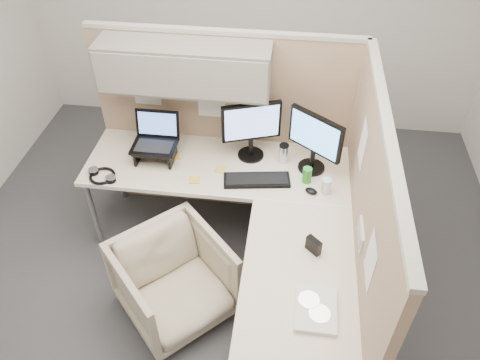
# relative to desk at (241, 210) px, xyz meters

# --- Properties ---
(ground) EXTENTS (4.50, 4.50, 0.00)m
(ground) POSITION_rel_desk_xyz_m (-0.12, -0.13, -0.69)
(ground) COLOR #36373B
(ground) RESTS_ON ground
(partition_back) EXTENTS (2.00, 0.36, 1.63)m
(partition_back) POSITION_rel_desk_xyz_m (-0.34, 0.70, 0.41)
(partition_back) COLOR tan
(partition_back) RESTS_ON ground
(partition_right) EXTENTS (0.07, 2.03, 1.63)m
(partition_right) POSITION_rel_desk_xyz_m (0.78, -0.19, 0.13)
(partition_right) COLOR tan
(partition_right) RESTS_ON ground
(desk) EXTENTS (2.00, 1.98, 0.73)m
(desk) POSITION_rel_desk_xyz_m (0.00, 0.00, 0.00)
(desk) COLOR beige
(desk) RESTS_ON ground
(office_chair) EXTENTS (0.94, 0.94, 0.71)m
(office_chair) POSITION_rel_desk_xyz_m (-0.42, -0.39, -0.33)
(office_chair) COLOR beige
(office_chair) RESTS_ON ground
(monitor_left) EXTENTS (0.43, 0.20, 0.47)m
(monitor_left) POSITION_rel_desk_xyz_m (0.00, 0.55, 0.32)
(monitor_left) COLOR black
(monitor_left) RESTS_ON desk
(monitor_right) EXTENTS (0.37, 0.29, 0.47)m
(monitor_right) POSITION_rel_desk_xyz_m (0.47, 0.46, 0.32)
(monitor_right) COLOR black
(monitor_right) RESTS_ON desk
(laptop_station) EXTENTS (0.33, 0.28, 0.35)m
(laptop_station) POSITION_rel_desk_xyz_m (-0.71, 0.44, 0.18)
(laptop_station) COLOR black
(laptop_station) RESTS_ON desk
(keyboard) EXTENTS (0.50, 0.23, 0.02)m
(keyboard) POSITION_rel_desk_xyz_m (0.08, 0.26, 0.05)
(keyboard) COLOR black
(keyboard) RESTS_ON desk
(mouse) EXTENTS (0.11, 0.09, 0.03)m
(mouse) POSITION_rel_desk_xyz_m (0.47, 0.19, 0.06)
(mouse) COLOR black
(mouse) RESTS_ON desk
(travel_mug) EXTENTS (0.07, 0.07, 0.16)m
(travel_mug) POSITION_rel_desk_xyz_m (0.25, 0.51, 0.12)
(travel_mug) COLOR silver
(travel_mug) RESTS_ON desk
(soda_can_green) EXTENTS (0.07, 0.07, 0.12)m
(soda_can_green) POSITION_rel_desk_xyz_m (0.57, 0.21, 0.10)
(soda_can_green) COLOR silver
(soda_can_green) RESTS_ON desk
(soda_can_silver) EXTENTS (0.07, 0.07, 0.12)m
(soda_can_silver) POSITION_rel_desk_xyz_m (0.44, 0.31, 0.10)
(soda_can_silver) COLOR #268C1E
(soda_can_silver) RESTS_ON desk
(sticky_note_d) EXTENTS (0.09, 0.09, 0.01)m
(sticky_note_d) POSITION_rel_desk_xyz_m (-0.20, 0.35, 0.05)
(sticky_note_d) COLOR gold
(sticky_note_d) RESTS_ON desk
(sticky_note_a) EXTENTS (0.08, 0.08, 0.01)m
(sticky_note_a) POSITION_rel_desk_xyz_m (-0.37, 0.21, 0.05)
(sticky_note_a) COLOR gold
(sticky_note_a) RESTS_ON desk
(sticky_note_c) EXTENTS (0.10, 0.10, 0.01)m
(sticky_note_c) POSITION_rel_desk_xyz_m (-0.57, 0.45, 0.05)
(sticky_note_c) COLOR gold
(sticky_note_c) RESTS_ON desk
(headphones) EXTENTS (0.25, 0.25, 0.03)m
(headphones) POSITION_rel_desk_xyz_m (-1.04, 0.16, 0.06)
(headphones) COLOR black
(headphones) RESTS_ON desk
(paper_stack) EXTENTS (0.23, 0.29, 0.03)m
(paper_stack) POSITION_rel_desk_xyz_m (0.51, -0.77, 0.06)
(paper_stack) COLOR white
(paper_stack) RESTS_ON desk
(desk_clock) EXTENTS (0.10, 0.10, 0.10)m
(desk_clock) POSITION_rel_desk_xyz_m (0.49, -0.34, 0.09)
(desk_clock) COLOR black
(desk_clock) RESTS_ON desk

